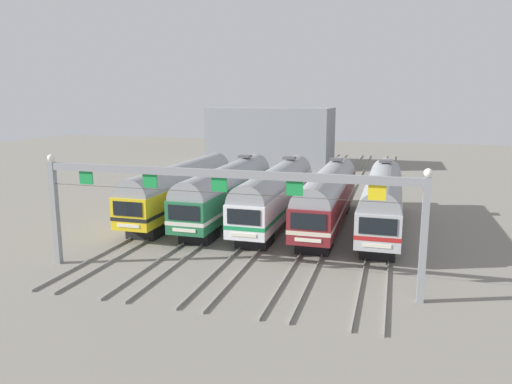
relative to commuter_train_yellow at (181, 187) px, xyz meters
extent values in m
plane|color=gray|center=(8.55, 0.01, -2.69)|extent=(160.00, 160.00, 0.00)
cube|color=gray|center=(-0.72, 17.01, -2.61)|extent=(0.07, 70.00, 0.15)
cube|color=gray|center=(0.72, 17.01, -2.61)|extent=(0.07, 70.00, 0.15)
cube|color=gray|center=(3.56, 17.01, -2.61)|extent=(0.07, 70.00, 0.15)
cube|color=gray|center=(4.99, 17.01, -2.61)|extent=(0.07, 70.00, 0.15)
cube|color=gray|center=(7.83, 17.01, -2.61)|extent=(0.07, 70.00, 0.15)
cube|color=gray|center=(9.26, 17.01, -2.61)|extent=(0.07, 70.00, 0.15)
cube|color=gray|center=(12.10, 17.01, -2.61)|extent=(0.07, 70.00, 0.15)
cube|color=gray|center=(13.54, 17.01, -2.61)|extent=(0.07, 70.00, 0.15)
cube|color=gray|center=(16.38, 17.01, -2.61)|extent=(0.07, 70.00, 0.15)
cube|color=gray|center=(17.81, 17.01, -2.61)|extent=(0.07, 70.00, 0.15)
cube|color=gold|center=(0.00, 0.01, -0.46)|extent=(2.85, 18.00, 2.35)
cube|color=black|center=(0.00, 0.01, -0.81)|extent=(2.88, 18.02, 0.28)
cylinder|color=gray|center=(0.00, 0.01, 0.71)|extent=(2.74, 17.64, 2.74)
cube|color=black|center=(0.00, -9.01, 0.01)|extent=(2.28, 0.06, 1.03)
cube|color=silver|center=(0.00, -9.01, -1.21)|extent=(1.71, 0.05, 0.24)
cube|color=black|center=(0.00, -6.29, -2.16)|extent=(2.28, 2.60, 1.05)
cube|color=black|center=(0.00, 6.31, -2.16)|extent=(2.28, 2.60, 1.05)
cube|color=#236B42|center=(4.27, 0.01, -0.46)|extent=(2.85, 18.00, 2.35)
cube|color=silver|center=(4.27, 0.01, -0.81)|extent=(2.88, 18.02, 0.28)
cylinder|color=gray|center=(4.27, 0.01, 0.71)|extent=(2.74, 17.64, 2.74)
cube|color=black|center=(4.27, -9.01, 0.01)|extent=(2.28, 0.06, 1.03)
cube|color=silver|center=(4.27, -9.01, -1.21)|extent=(1.71, 0.05, 0.24)
cube|color=black|center=(4.27, -6.29, -2.16)|extent=(2.28, 2.60, 1.05)
cube|color=black|center=(4.27, 6.31, -2.16)|extent=(2.28, 2.60, 1.05)
cube|color=#4C4C51|center=(4.27, 5.05, 2.26)|extent=(1.10, 1.10, 0.20)
cube|color=white|center=(8.55, 0.01, -0.46)|extent=(2.85, 18.00, 2.35)
cube|color=#198C4C|center=(8.55, 0.01, -0.81)|extent=(2.88, 18.02, 0.28)
cylinder|color=gray|center=(8.55, 0.01, 0.71)|extent=(2.74, 17.64, 2.74)
cube|color=black|center=(8.55, -9.01, 0.01)|extent=(2.28, 0.06, 1.03)
cube|color=silver|center=(8.55, -9.01, -1.21)|extent=(1.71, 0.05, 0.24)
cube|color=black|center=(8.55, -6.29, -2.16)|extent=(2.28, 2.60, 1.05)
cube|color=black|center=(8.55, 6.31, -2.16)|extent=(2.28, 2.60, 1.05)
cube|color=#4C4C51|center=(8.55, 5.05, 2.26)|extent=(1.10, 1.10, 0.20)
cube|color=maroon|center=(12.82, 0.01, -0.46)|extent=(2.85, 18.00, 2.35)
cube|color=beige|center=(12.82, 0.01, -0.81)|extent=(2.88, 18.02, 0.28)
cylinder|color=gray|center=(12.82, 0.01, 0.71)|extent=(2.74, 17.64, 2.74)
cube|color=black|center=(12.82, -9.01, 0.01)|extent=(2.28, 0.06, 1.03)
cube|color=silver|center=(12.82, -9.01, -1.21)|extent=(1.71, 0.05, 0.24)
cube|color=black|center=(12.82, -6.29, -2.16)|extent=(2.28, 2.60, 1.05)
cube|color=black|center=(12.82, 6.31, -2.16)|extent=(2.28, 2.60, 1.05)
cube|color=#4C4C51|center=(12.82, 5.05, 2.26)|extent=(1.10, 1.10, 0.20)
cube|color=#B2B5BA|center=(17.09, 0.01, -0.46)|extent=(2.85, 18.00, 2.35)
cube|color=#B21E1E|center=(17.09, 0.01, -0.81)|extent=(2.88, 18.02, 0.28)
cylinder|color=gray|center=(17.09, 0.01, 0.71)|extent=(2.74, 17.64, 2.74)
cube|color=black|center=(17.09, -9.01, 0.01)|extent=(2.28, 0.06, 1.03)
cube|color=silver|center=(17.09, -9.01, -1.21)|extent=(1.71, 0.05, 0.24)
cube|color=black|center=(17.09, -6.29, -2.16)|extent=(2.28, 2.60, 1.05)
cube|color=black|center=(17.09, 6.31, -2.16)|extent=(2.28, 2.60, 1.05)
cube|color=#4C4C51|center=(17.09, 5.05, 2.26)|extent=(1.10, 1.10, 0.20)
cube|color=gray|center=(-2.40, -13.49, 0.56)|extent=(0.36, 0.36, 6.50)
cube|color=gray|center=(19.49, -13.49, 0.56)|extent=(0.36, 0.36, 6.50)
cube|color=gray|center=(8.55, -13.49, 3.56)|extent=(21.89, 0.32, 0.44)
cube|color=#198C3F|center=(0.00, -13.49, 2.94)|extent=(0.90, 0.08, 0.80)
cube|color=#198C3F|center=(4.27, -13.49, 2.94)|extent=(0.90, 0.08, 0.80)
cube|color=#198C3F|center=(8.55, -13.49, 2.94)|extent=(0.90, 0.08, 0.80)
cube|color=#198C3F|center=(12.82, -13.49, 2.94)|extent=(0.90, 0.08, 0.80)
cube|color=yellow|center=(17.09, -13.49, 2.94)|extent=(0.90, 0.08, 0.80)
sphere|color=white|center=(-2.40, -13.49, 4.06)|extent=(0.44, 0.44, 0.44)
sphere|color=white|center=(19.49, -13.49, 4.06)|extent=(0.44, 0.44, 0.44)
cylinder|color=#3F382D|center=(8.55, -13.49, 2.46)|extent=(21.89, 0.03, 0.03)
cube|color=gray|center=(-0.72, 35.06, 1.73)|extent=(18.30, 10.00, 8.84)
camera|label=1|loc=(17.90, -38.66, 7.69)|focal=34.33mm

